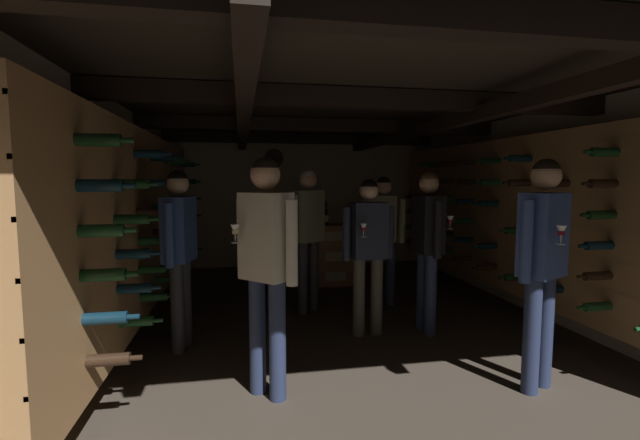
% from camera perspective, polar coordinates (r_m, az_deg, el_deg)
% --- Properties ---
extents(ground_plane, '(8.40, 8.40, 0.00)m').
position_cam_1_polar(ground_plane, '(4.93, 2.73, -13.16)').
color(ground_plane, '#473D33').
extents(room_shell, '(4.72, 6.52, 2.41)m').
position_cam_1_polar(room_shell, '(4.94, 2.09, 3.56)').
color(room_shell, beige).
rests_on(room_shell, ground_plane).
extents(wine_crate_stack, '(0.52, 0.35, 0.90)m').
position_cam_1_polar(wine_crate_stack, '(6.44, 1.79, -4.60)').
color(wine_crate_stack, '#A37547').
rests_on(wine_crate_stack, ground_plane).
extents(display_bottle, '(0.08, 0.08, 0.35)m').
position_cam_1_polar(display_bottle, '(6.28, 0.78, 0.53)').
color(display_bottle, black).
rests_on(display_bottle, wine_crate_stack).
extents(person_host_center, '(0.54, 0.34, 1.57)m').
position_cam_1_polar(person_host_center, '(4.31, 6.44, -3.01)').
color(person_host_center, '#4C473D').
rests_on(person_host_center, ground_plane).
extents(person_guest_mid_left, '(0.33, 0.53, 1.65)m').
position_cam_1_polar(person_guest_mid_left, '(4.12, -18.17, -2.84)').
color(person_guest_mid_left, '#2D2D33').
rests_on(person_guest_mid_left, ground_plane).
extents(person_guest_mid_right, '(0.33, 0.54, 1.65)m').
position_cam_1_polar(person_guest_mid_right, '(4.48, 14.10, -2.12)').
color(person_guest_mid_right, '#232D4C').
rests_on(person_guest_mid_right, ground_plane).
extents(person_guest_far_right, '(0.50, 0.34, 1.60)m').
position_cam_1_polar(person_guest_far_right, '(5.39, 8.40, -1.11)').
color(person_guest_far_right, '#232D4C').
rests_on(person_guest_far_right, ground_plane).
extents(person_guest_near_left, '(0.45, 0.40, 1.73)m').
position_cam_1_polar(person_guest_near_left, '(3.07, -7.16, -4.37)').
color(person_guest_near_left, '#232D4C').
rests_on(person_guest_near_left, ground_plane).
extents(person_guest_far_left, '(0.44, 0.44, 1.68)m').
position_cam_1_polar(person_guest_far_left, '(5.04, -1.59, -0.83)').
color(person_guest_far_left, '#2D2D33').
rests_on(person_guest_far_left, ground_plane).
extents(person_guest_near_right, '(0.49, 0.42, 1.72)m').
position_cam_1_polar(person_guest_near_right, '(3.53, 27.42, -3.70)').
color(person_guest_near_right, '#232D4C').
rests_on(person_guest_near_right, ground_plane).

